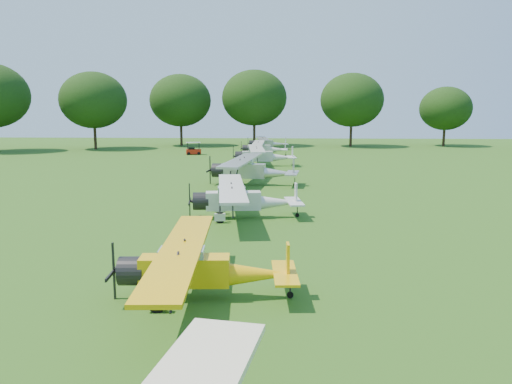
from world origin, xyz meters
TOP-DOWN VIEW (x-y plane):
  - ground at (0.00, 0.00)m, footprint 160.00×160.00m
  - tree_belt at (3.57, 0.16)m, footprint 137.36×130.27m
  - aircraft_2 at (0.10, -13.53)m, footprint 6.16×9.81m
  - aircraft_3 at (0.50, -1.02)m, footprint 6.62×10.51m
  - aircraft_4 at (0.14, 11.79)m, footprint 7.56×12.03m
  - aircraft_5 at (0.54, 25.82)m, footprint 7.04×11.22m
  - aircraft_6 at (0.09, 37.99)m, footprint 6.34×10.07m
  - aircraft_7 at (0.25, 48.52)m, footprint 6.34×10.07m
  - golf_cart at (-9.66, 39.54)m, footprint 2.24×1.67m

SIDE VIEW (x-z plane):
  - ground at x=0.00m, z-range 0.00..0.00m
  - golf_cart at x=-9.66m, z-range -0.28..1.43m
  - aircraft_2 at x=0.10m, z-range 0.16..2.09m
  - aircraft_7 at x=0.25m, z-range 0.17..2.14m
  - aircraft_6 at x=0.09m, z-range 0.17..2.16m
  - aircraft_3 at x=0.50m, z-range 0.17..2.24m
  - aircraft_5 at x=0.54m, z-range 0.19..2.39m
  - aircraft_4 at x=0.14m, z-range 0.20..2.56m
  - tree_belt at x=3.57m, z-range 0.77..15.29m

